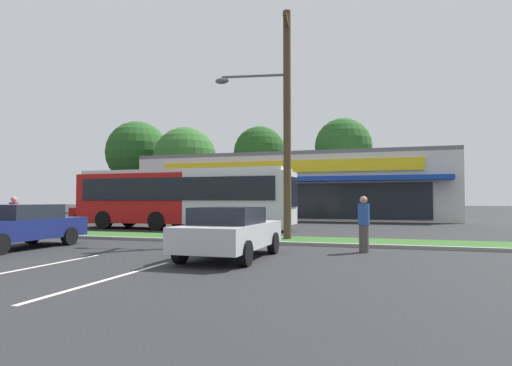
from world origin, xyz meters
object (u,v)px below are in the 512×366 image
(car_3, at_px, (201,212))
(pedestrian_near_bench, at_px, (13,218))
(car_5, at_px, (19,226))
(pedestrian_by_pole, at_px, (364,224))
(car_0, at_px, (230,232))
(utility_pole, at_px, (283,117))
(city_bus, at_px, (183,197))
(car_2, at_px, (102,211))

(car_3, relative_size, pedestrian_near_bench, 2.54)
(car_5, relative_size, pedestrian_by_pole, 2.73)
(car_0, distance_m, pedestrian_near_bench, 11.00)
(utility_pole, bearing_deg, city_bus, 143.12)
(utility_pole, distance_m, car_0, 6.55)
(utility_pole, bearing_deg, car_5, -147.96)
(pedestrian_near_bench, bearing_deg, car_2, 49.70)
(car_2, relative_size, car_5, 0.88)
(city_bus, height_order, car_3, city_bus)
(car_5, relative_size, pedestrian_near_bench, 2.70)
(car_5, distance_m, pedestrian_by_pole, 11.26)
(car_2, height_order, pedestrian_by_pole, pedestrian_by_pole)
(car_5, height_order, pedestrian_by_pole, pedestrian_by_pole)
(city_bus, distance_m, car_0, 12.19)
(car_2, bearing_deg, utility_pole, 146.90)
(car_3, bearing_deg, car_0, -63.20)
(city_bus, height_order, car_0, city_bus)
(car_3, bearing_deg, car_2, -165.59)
(pedestrian_near_bench, distance_m, pedestrian_by_pole, 14.10)
(utility_pole, xyz_separation_m, city_bus, (-6.86, 5.15, -3.10))
(utility_pole, distance_m, pedestrian_by_pole, 5.73)
(city_bus, relative_size, pedestrian_near_bench, 7.01)
(city_bus, relative_size, car_5, 2.60)
(utility_pole, relative_size, pedestrian_near_bench, 5.16)
(car_3, xyz_separation_m, pedestrian_by_pole, (12.19, -14.80, 0.13))
(car_2, distance_m, car_5, 17.33)
(city_bus, xyz_separation_m, car_5, (-0.99, -10.06, -1.01))
(car_0, bearing_deg, utility_pole, -3.36)
(car_0, distance_m, pedestrian_by_pole, 4.26)
(car_5, height_order, pedestrian_near_bench, pedestrian_near_bench)
(car_0, bearing_deg, car_3, 26.80)
(city_bus, xyz_separation_m, pedestrian_by_pole, (10.04, -7.77, -0.89))
(car_2, xyz_separation_m, car_5, (8.11, -15.31, -0.04))
(car_3, height_order, car_5, car_5)
(pedestrian_near_bench, xyz_separation_m, pedestrian_by_pole, (14.09, -0.42, -0.01))
(utility_pole, distance_m, car_3, 15.71)
(city_bus, bearing_deg, car_0, -55.90)
(car_3, bearing_deg, car_5, -86.10)
(utility_pole, distance_m, pedestrian_near_bench, 11.82)
(city_bus, distance_m, car_3, 7.43)
(car_0, relative_size, pedestrian_by_pole, 2.46)
(car_0, bearing_deg, city_bus, 32.71)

